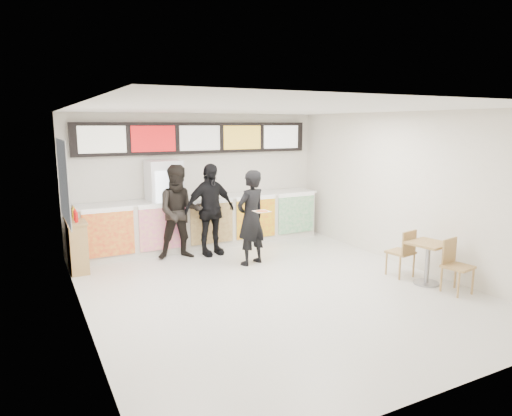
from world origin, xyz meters
TOP-DOWN VIEW (x-y plane):
  - floor at (0.00, 0.00)m, footprint 7.00×7.00m
  - ceiling at (0.00, 0.00)m, footprint 7.00×7.00m
  - wall_back at (0.00, 3.50)m, footprint 6.00×0.00m
  - wall_left at (-3.00, 0.00)m, footprint 0.00×7.00m
  - wall_right at (3.00, 0.00)m, footprint 0.00×7.00m
  - service_counter at (0.00, 3.09)m, footprint 5.56×0.77m
  - menu_board at (0.00, 3.41)m, footprint 5.50×0.14m
  - drinks_fridge at (-0.93, 3.11)m, footprint 0.70×0.67m
  - mirror_panel at (-2.99, 2.45)m, footprint 0.01×2.00m
  - customer_main at (0.30, 1.40)m, footprint 0.80×0.65m
  - customer_left at (-0.82, 2.44)m, footprint 1.08×0.91m
  - customer_mid at (-0.17, 2.41)m, footprint 1.19×0.61m
  - pizza_slice at (0.30, 0.95)m, footprint 0.36×0.36m
  - cafe_table at (2.50, -1.06)m, footprint 0.70×1.57m
  - condiment_ledge at (-2.82, 2.57)m, footprint 0.36×0.88m

SIDE VIEW (x-z plane):
  - floor at x=0.00m, z-range 0.00..0.00m
  - condiment_ledge at x=-2.82m, z-range -0.08..1.09m
  - cafe_table at x=2.50m, z-range 0.07..0.96m
  - service_counter at x=0.00m, z-range 0.00..1.14m
  - customer_main at x=0.30m, z-range 0.00..1.89m
  - customer_left at x=-0.82m, z-range 0.00..1.95m
  - customer_mid at x=-0.17m, z-range 0.00..1.96m
  - drinks_fridge at x=-0.93m, z-range 0.00..2.00m
  - pizza_slice at x=0.30m, z-range 1.15..1.17m
  - wall_back at x=0.00m, z-range -1.50..4.50m
  - wall_left at x=-3.00m, z-range -2.00..5.00m
  - wall_right at x=3.00m, z-range -2.00..5.00m
  - mirror_panel at x=-2.99m, z-range 1.00..2.50m
  - menu_board at x=0.00m, z-range 2.10..2.80m
  - ceiling at x=0.00m, z-range 3.00..3.00m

